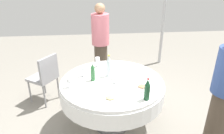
# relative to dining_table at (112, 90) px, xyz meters

# --- Properties ---
(ground_plane) EXTENTS (10.00, 10.00, 0.00)m
(ground_plane) POSITION_rel_dining_table_xyz_m (0.00, 0.00, -0.59)
(ground_plane) COLOR gray
(dining_table) EXTENTS (1.45, 1.45, 0.74)m
(dining_table) POSITION_rel_dining_table_xyz_m (0.00, 0.00, 0.00)
(dining_table) COLOR white
(dining_table) RESTS_ON ground_plane
(bottle_green_mid) EXTENTS (0.06, 0.06, 0.26)m
(bottle_green_mid) POSITION_rel_dining_table_xyz_m (-0.26, 0.03, 0.27)
(bottle_green_mid) COLOR #2D6B38
(bottle_green_mid) RESTS_ON dining_table
(bottle_clear_rear) EXTENTS (0.07, 0.07, 0.32)m
(bottle_clear_rear) POSITION_rel_dining_table_xyz_m (-0.03, 0.14, 0.30)
(bottle_clear_rear) COLOR silver
(bottle_clear_rear) RESTS_ON dining_table
(bottle_dark_green_north) EXTENTS (0.07, 0.07, 0.28)m
(bottle_dark_green_north) POSITION_rel_dining_table_xyz_m (0.36, -0.50, 0.28)
(bottle_dark_green_north) COLOR #194728
(bottle_dark_green_north) RESTS_ON dining_table
(wine_glass_south) EXTENTS (0.07, 0.07, 0.14)m
(wine_glass_south) POSITION_rel_dining_table_xyz_m (-0.56, -0.14, 0.25)
(wine_glass_south) COLOR white
(wine_glass_south) RESTS_ON dining_table
(wine_glass_east) EXTENTS (0.07, 0.07, 0.13)m
(wine_glass_east) POSITION_rel_dining_table_xyz_m (0.07, 0.04, 0.25)
(wine_glass_east) COLOR white
(wine_glass_east) RESTS_ON dining_table
(wine_glass_right) EXTENTS (0.06, 0.06, 0.15)m
(wine_glass_right) POSITION_rel_dining_table_xyz_m (0.04, -0.07, 0.25)
(wine_glass_right) COLOR white
(wine_glass_right) RESTS_ON dining_table
(wine_glass_front) EXTENTS (0.06, 0.06, 0.14)m
(wine_glass_front) POSITION_rel_dining_table_xyz_m (-0.39, 0.17, 0.24)
(wine_glass_front) COLOR white
(wine_glass_front) RESTS_ON dining_table
(wine_glass_inner) EXTENTS (0.07, 0.07, 0.16)m
(wine_glass_inner) POSITION_rel_dining_table_xyz_m (-0.18, 0.48, 0.26)
(wine_glass_inner) COLOR white
(wine_glass_inner) RESTS_ON dining_table
(plate_inner) EXTENTS (0.24, 0.24, 0.04)m
(plate_inner) POSITION_rel_dining_table_xyz_m (-0.07, -0.47, 0.16)
(plate_inner) COLOR white
(plate_inner) RESTS_ON dining_table
(plate_far) EXTENTS (0.25, 0.25, 0.04)m
(plate_far) POSITION_rel_dining_table_xyz_m (0.37, -0.24, 0.16)
(plate_far) COLOR white
(plate_far) RESTS_ON dining_table
(spoon_rear) EXTENTS (0.18, 0.07, 0.00)m
(spoon_rear) POSITION_rel_dining_table_xyz_m (-0.20, 0.24, 0.15)
(spoon_rear) COLOR silver
(spoon_rear) RESTS_ON dining_table
(knife_north) EXTENTS (0.02, 0.18, 0.00)m
(knife_north) POSITION_rel_dining_table_xyz_m (0.20, 0.19, 0.15)
(knife_north) COLOR silver
(knife_north) RESTS_ON dining_table
(fork_south) EXTENTS (0.09, 0.17, 0.00)m
(fork_south) POSITION_rel_dining_table_xyz_m (0.57, 0.02, 0.15)
(fork_south) COLOR silver
(fork_south) RESTS_ON dining_table
(folded_napkin) EXTENTS (0.16, 0.16, 0.02)m
(folded_napkin) POSITION_rel_dining_table_xyz_m (-0.08, -0.20, 0.16)
(folded_napkin) COLOR white
(folded_napkin) RESTS_ON dining_table
(person_mid) EXTENTS (0.34, 0.34, 1.59)m
(person_mid) POSITION_rel_dining_table_xyz_m (-0.09, 1.38, 0.24)
(person_mid) COLOR #4C3F33
(person_mid) RESTS_ON ground_plane
(chair_right) EXTENTS (0.55, 0.55, 0.87)m
(chair_right) POSITION_rel_dining_table_xyz_m (-1.06, 0.70, -0.07)
(chair_right) COLOR #99999E
(chair_right) RESTS_ON ground_plane
(tent_pole_secondary) EXTENTS (0.07, 0.07, 2.46)m
(tent_pole_secondary) POSITION_rel_dining_table_xyz_m (1.43, 2.20, 0.64)
(tent_pole_secondary) COLOR #B2B5B7
(tent_pole_secondary) RESTS_ON ground_plane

